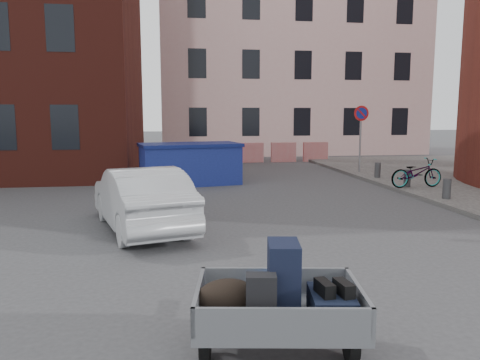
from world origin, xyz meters
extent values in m
plane|color=#38383A|center=(0.00, 0.00, 0.00)|extent=(120.00, 120.00, 0.00)
cube|color=#D1A3A1|center=(6.00, 22.00, 7.00)|extent=(16.00, 8.00, 14.00)
cylinder|color=gray|center=(6.00, 9.50, 1.42)|extent=(0.07, 0.07, 2.60)
cylinder|color=red|center=(6.00, 9.48, 2.47)|extent=(0.60, 0.03, 0.60)
cylinder|color=navy|center=(6.00, 9.46, 2.47)|extent=(0.44, 0.03, 0.44)
cylinder|color=#3A3A3D|center=(6.00, 3.40, 0.40)|extent=(0.22, 0.22, 0.55)
cylinder|color=#3A3A3D|center=(6.00, 5.60, 0.40)|extent=(0.22, 0.22, 0.55)
cylinder|color=#3A3A3D|center=(6.00, 7.80, 0.40)|extent=(0.22, 0.22, 0.55)
cube|color=red|center=(2.50, 15.00, 0.50)|extent=(1.30, 0.18, 1.00)
cube|color=red|center=(4.20, 15.00, 0.50)|extent=(1.30, 0.18, 1.00)
cube|color=red|center=(5.90, 15.00, 0.50)|extent=(1.30, 0.18, 1.00)
cylinder|color=black|center=(-1.20, -3.99, 0.22)|extent=(0.17, 0.45, 0.44)
cylinder|color=black|center=(0.22, -4.21, 0.22)|extent=(0.17, 0.45, 0.44)
cube|color=slate|center=(-0.49, -4.10, 0.46)|extent=(1.75, 1.33, 0.08)
cube|color=slate|center=(-1.26, -3.98, 0.64)|extent=(0.21, 1.09, 0.28)
cube|color=slate|center=(0.28, -4.22, 0.64)|extent=(0.21, 1.09, 0.28)
cube|color=slate|center=(-0.41, -3.58, 0.64)|extent=(1.59, 0.28, 0.28)
cube|color=slate|center=(-0.57, -4.62, 0.64)|extent=(1.59, 0.28, 0.28)
cube|color=slate|center=(-0.35, -3.21, 0.40)|extent=(0.19, 0.70, 0.06)
cube|color=#141A31|center=(-0.43, -4.06, 0.85)|extent=(0.37, 0.49, 0.70)
cube|color=black|center=(-0.01, -4.28, 0.62)|extent=(0.49, 0.65, 0.25)
ellipsoid|color=black|center=(-0.99, -4.07, 0.68)|extent=(0.65, 0.45, 0.36)
cube|color=black|center=(-0.71, -4.32, 0.74)|extent=(0.30, 0.22, 0.48)
ellipsoid|color=blue|center=(-0.49, -3.75, 0.62)|extent=(0.40, 0.35, 0.24)
cube|color=black|center=(-0.10, -4.31, 0.81)|extent=(0.14, 0.28, 0.13)
cube|color=black|center=(0.08, -4.34, 0.81)|extent=(0.14, 0.28, 0.13)
cube|color=navy|center=(-0.86, 7.98, 0.66)|extent=(3.57, 2.26, 1.32)
cube|color=navy|center=(-0.86, 7.98, 1.38)|extent=(3.70, 2.39, 0.11)
imported|color=#ABAEB3|center=(-2.15, 1.58, 0.67)|extent=(2.50, 4.30, 1.34)
imported|color=black|center=(6.20, 5.40, 0.58)|extent=(1.81, 0.77, 0.93)
camera|label=1|loc=(-1.50, -8.36, 2.43)|focal=35.00mm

